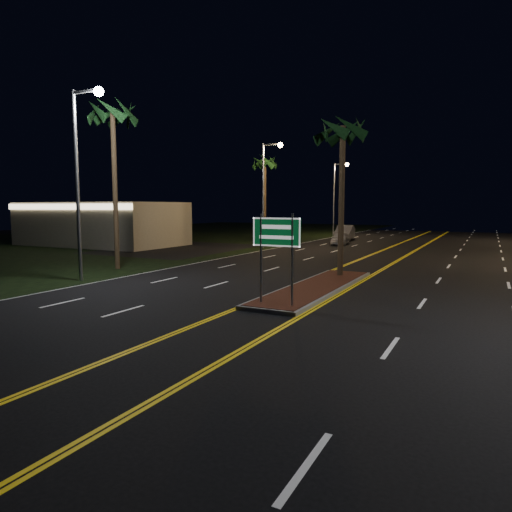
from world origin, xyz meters
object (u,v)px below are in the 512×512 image
Objects in this scene: commercial_building at (102,224)px; palm_median at (343,130)px; palm_left_far at (265,163)px; car_far at (345,231)px; streetlight_left_near at (82,162)px; streetlight_left_mid at (267,183)px; car_near at (340,237)px; highway_sign at (276,241)px; streetlight_left_far at (337,190)px; palm_left_near at (113,115)px; median_island at (316,287)px.

palm_median is (26.00, -9.49, 5.27)m from commercial_building.
palm_left_far is 1.60× the size of car_far.
streetlight_left_mid is at bearing 90.00° from streetlight_left_near.
streetlight_left_mid is at bearing -111.11° from car_far.
car_near is (4.51, 26.80, -4.95)m from streetlight_left_near.
streetlight_left_far reaches higher than highway_sign.
palm_left_near is (-12.50, 5.20, 6.28)m from highway_sign.
palm_left_far is at bearing 126.18° from palm_median.
highway_sign is at bearing -90.00° from median_island.
streetlight_left_near is 2.11× the size of car_near.
commercial_building is at bearing 159.95° from palm_median.
streetlight_left_near reaches higher than commercial_building.
car_near is (6.39, 22.80, -7.97)m from palm_left_near.
commercial_building is 1.70× the size of palm_left_far.
palm_left_far is (-2.19, 24.00, 2.09)m from streetlight_left_near.
palm_median is at bearing 31.49° from streetlight_left_near.
median_island is 4.80m from highway_sign.
palm_median is (10.61, 6.50, 1.62)m from streetlight_left_near.
commercial_building is at bearing -122.65° from streetlight_left_far.
car_far is (-7.51, 26.62, -6.36)m from palm_median.
car_near is at bearing 74.34° from palm_left_near.
palm_left_near is (-1.89, -36.00, 3.02)m from streetlight_left_far.
commercial_building is at bearing 153.45° from median_island.
streetlight_left_near is at bearing -90.00° from streetlight_left_far.
palm_median is 12.82m from palm_left_near.
car_far is at bearing 80.27° from palm_left_near.
streetlight_left_near reaches higher than car_near.
streetlight_left_mid reaches higher than commercial_building.
palm_median is at bearing -53.82° from palm_left_far.
streetlight_left_mid reaches higher than highway_sign.
palm_left_far is (-0.30, 20.00, -0.93)m from palm_left_near.
streetlight_left_near is 40.00m from streetlight_left_far.
palm_median is 1.51× the size of car_far.
highway_sign is 0.21× the size of commercial_building.
streetlight_left_mid is 1.08× the size of palm_median.
palm_left_far is at bearing 116.92° from highway_sign.
palm_left_far reaches higher than highway_sign.
streetlight_left_mid is 5.01m from palm_left_far.
palm_left_near is (-1.89, -16.00, 3.02)m from streetlight_left_mid.
streetlight_left_mid is at bearing 83.27° from palm_left_near.
palm_left_near is at bearing -168.69° from palm_median.
palm_left_near is 20.02m from palm_left_far.
highway_sign is 0.36× the size of streetlight_left_far.
commercial_building is 1.53× the size of palm_left_near.
car_near is (-6.11, 20.30, -6.56)m from palm_median.
median_island is 31.05m from car_far.
car_near is at bearing 104.39° from median_island.
car_far is (3.11, 13.12, -4.74)m from streetlight_left_mid.
streetlight_left_mid is at bearing -61.33° from palm_left_far.
commercial_building is at bearing -148.75° from palm_left_far.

